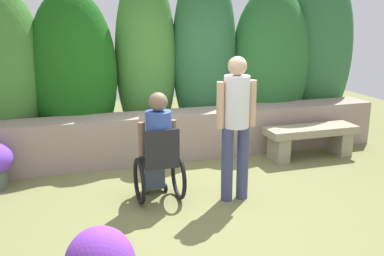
% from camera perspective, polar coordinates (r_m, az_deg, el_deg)
% --- Properties ---
extents(ground_plane, '(13.00, 13.00, 0.00)m').
position_cam_1_polar(ground_plane, '(5.49, 1.03, -9.09)').
color(ground_plane, olive).
extents(stone_retaining_wall, '(7.06, 0.56, 0.72)m').
position_cam_1_polar(stone_retaining_wall, '(6.86, -3.38, -1.01)').
color(stone_retaining_wall, gray).
rests_on(stone_retaining_wall, ground).
extents(hedge_backdrop, '(7.78, 1.15, 3.08)m').
position_cam_1_polar(hedge_backdrop, '(7.32, -4.51, 8.30)').
color(hedge_backdrop, '#154A1F').
rests_on(hedge_backdrop, ground).
extents(stone_bench, '(1.46, 0.44, 0.49)m').
position_cam_1_polar(stone_bench, '(7.16, 14.94, -1.11)').
color(stone_bench, gray).
rests_on(stone_bench, ground).
extents(person_in_wheelchair, '(0.53, 0.66, 1.33)m').
position_cam_1_polar(person_in_wheelchair, '(5.28, -4.37, -2.91)').
color(person_in_wheelchair, black).
rests_on(person_in_wheelchair, ground).
extents(person_standing_companion, '(0.49, 0.30, 1.73)m').
position_cam_1_polar(person_standing_companion, '(5.22, 5.65, 1.13)').
color(person_standing_companion, '#3B4067').
rests_on(person_standing_companion, ground).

